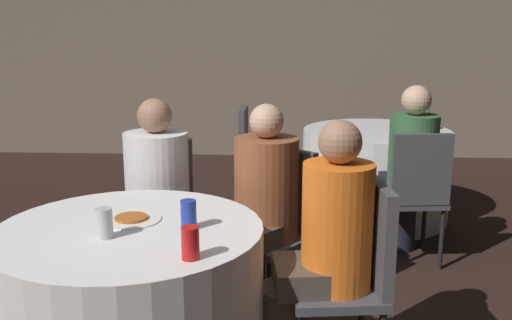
# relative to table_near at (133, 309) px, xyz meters

# --- Properties ---
(wall_back) EXTENTS (16.00, 0.06, 2.80)m
(wall_back) POSITION_rel_table_near_xyz_m (0.11, 4.78, 1.03)
(wall_back) COLOR #7A6B5B
(wall_back) RESTS_ON ground_plane
(table_near) EXTENTS (1.13, 1.13, 0.75)m
(table_near) POSITION_rel_table_near_xyz_m (0.00, 0.00, 0.00)
(table_near) COLOR white
(table_near) RESTS_ON ground_plane
(table_far) EXTENTS (1.20, 1.20, 0.75)m
(table_far) POSITION_rel_table_near_xyz_m (1.40, 2.42, 0.00)
(table_far) COLOR white
(table_far) RESTS_ON ground_plane
(chair_near_east) EXTENTS (0.45, 0.44, 0.92)m
(chair_near_east) POSITION_rel_table_near_xyz_m (0.98, 0.11, 0.17)
(chair_near_east) COLOR #47474C
(chair_near_east) RESTS_ON ground_plane
(chair_near_northeast) EXTENTS (0.56, 0.56, 0.92)m
(chair_near_northeast) POSITION_rel_table_near_xyz_m (0.61, 0.77, 0.17)
(chair_near_northeast) COLOR #47474C
(chair_near_northeast) RESTS_ON ground_plane
(chair_near_north) EXTENTS (0.43, 0.44, 0.92)m
(chair_near_north) POSITION_rel_table_near_xyz_m (-0.09, 0.98, 0.17)
(chair_near_north) COLOR #47474C
(chair_near_north) RESTS_ON ground_plane
(chair_far_west) EXTENTS (0.41, 0.41, 0.92)m
(chair_far_west) POSITION_rel_table_near_xyz_m (0.39, 2.44, 0.17)
(chair_far_west) COLOR #47474C
(chair_far_west) RESTS_ON ground_plane
(chair_far_south) EXTENTS (0.44, 0.44, 0.92)m
(chair_far_south) POSITION_rel_table_near_xyz_m (1.51, 1.41, 0.17)
(chair_far_south) COLOR #47474C
(chair_far_south) RESTS_ON ground_plane
(person_floral_shirt) EXTENTS (0.47, 0.48, 1.18)m
(person_floral_shirt) POSITION_rel_table_near_xyz_m (0.51, 0.64, 0.23)
(person_floral_shirt) COLOR #4C4238
(person_floral_shirt) RESTS_ON ground_plane
(person_white_shirt) EXTENTS (0.38, 0.52, 1.18)m
(person_white_shirt) POSITION_rel_table_near_xyz_m (-0.07, 0.82, 0.24)
(person_white_shirt) COLOR #4C4238
(person_white_shirt) RESTS_ON ground_plane
(person_green_jacket) EXTENTS (0.34, 0.50, 1.20)m
(person_green_jacket) POSITION_rel_table_near_xyz_m (1.49, 1.57, 0.23)
(person_green_jacket) COLOR black
(person_green_jacket) RESTS_ON ground_plane
(person_orange_shirt) EXTENTS (0.49, 0.33, 1.19)m
(person_orange_shirt) POSITION_rel_table_near_xyz_m (0.81, 0.09, 0.22)
(person_orange_shirt) COLOR #4C4238
(person_orange_shirt) RESTS_ON ground_plane
(pizza_plate_near) EXTENTS (0.26, 0.26, 0.02)m
(pizza_plate_near) POSITION_rel_table_near_xyz_m (-0.01, 0.09, 0.38)
(pizza_plate_near) COLOR white
(pizza_plate_near) RESTS_ON table_near
(soda_can_red) EXTENTS (0.07, 0.07, 0.12)m
(soda_can_red) POSITION_rel_table_near_xyz_m (0.32, -0.32, 0.43)
(soda_can_red) COLOR red
(soda_can_red) RESTS_ON table_near
(soda_can_blue) EXTENTS (0.07, 0.07, 0.12)m
(soda_can_blue) POSITION_rel_table_near_xyz_m (0.26, -0.00, 0.43)
(soda_can_blue) COLOR #1E38A5
(soda_can_blue) RESTS_ON table_near
(soda_can_silver) EXTENTS (0.07, 0.07, 0.12)m
(soda_can_silver) POSITION_rel_table_near_xyz_m (-0.06, -0.13, 0.43)
(soda_can_silver) COLOR silver
(soda_can_silver) RESTS_ON table_near
(bottle_far) EXTENTS (0.09, 0.09, 0.22)m
(bottle_far) POSITION_rel_table_near_xyz_m (1.76, 2.38, 0.48)
(bottle_far) COLOR silver
(bottle_far) RESTS_ON table_far
(cup_far) EXTENTS (0.07, 0.07, 0.09)m
(cup_far) POSITION_rel_table_near_xyz_m (1.50, 1.91, 0.42)
(cup_far) COLOR silver
(cup_far) RESTS_ON table_far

